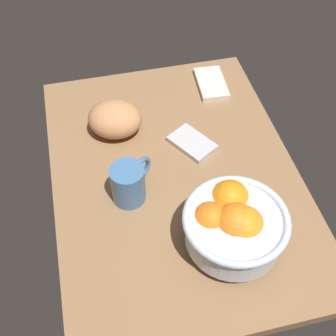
{
  "coord_description": "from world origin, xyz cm",
  "views": [
    {
      "loc": [
        -64.4,
        16.8,
        82.26
      ],
      "look_at": [
        -1.99,
        2.22,
        5.0
      ],
      "focal_mm": 47.59,
      "sensor_mm": 36.0,
      "label": 1
    }
  ],
  "objects_px": {
    "napkin_spare": "(192,143)",
    "fruit_bowl": "(233,224)",
    "napkin_folded": "(211,83)",
    "mug": "(129,183)",
    "bread_loaf": "(115,119)"
  },
  "relations": [
    {
      "from": "napkin_spare",
      "to": "fruit_bowl",
      "type": "bearing_deg",
      "value": -178.77
    },
    {
      "from": "napkin_folded",
      "to": "fruit_bowl",
      "type": "bearing_deg",
      "value": 167.8
    },
    {
      "from": "napkin_folded",
      "to": "napkin_spare",
      "type": "bearing_deg",
      "value": 151.66
    },
    {
      "from": "mug",
      "to": "napkin_spare",
      "type": "bearing_deg",
      "value": -56.03
    },
    {
      "from": "fruit_bowl",
      "to": "bread_loaf",
      "type": "distance_m",
      "value": 0.42
    },
    {
      "from": "napkin_folded",
      "to": "mug",
      "type": "distance_m",
      "value": 0.44
    },
    {
      "from": "fruit_bowl",
      "to": "napkin_folded",
      "type": "bearing_deg",
      "value": -12.2
    },
    {
      "from": "fruit_bowl",
      "to": "mug",
      "type": "distance_m",
      "value": 0.25
    },
    {
      "from": "bread_loaf",
      "to": "napkin_folded",
      "type": "bearing_deg",
      "value": -67.84
    },
    {
      "from": "bread_loaf",
      "to": "mug",
      "type": "relative_size",
      "value": 1.33
    },
    {
      "from": "bread_loaf",
      "to": "mug",
      "type": "bearing_deg",
      "value": 179.86
    },
    {
      "from": "napkin_spare",
      "to": "mug",
      "type": "relative_size",
      "value": 1.09
    },
    {
      "from": "bread_loaf",
      "to": "napkin_spare",
      "type": "distance_m",
      "value": 0.2
    },
    {
      "from": "napkin_spare",
      "to": "mug",
      "type": "distance_m",
      "value": 0.22
    },
    {
      "from": "napkin_spare",
      "to": "bread_loaf",
      "type": "bearing_deg",
      "value": 62.64
    }
  ]
}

